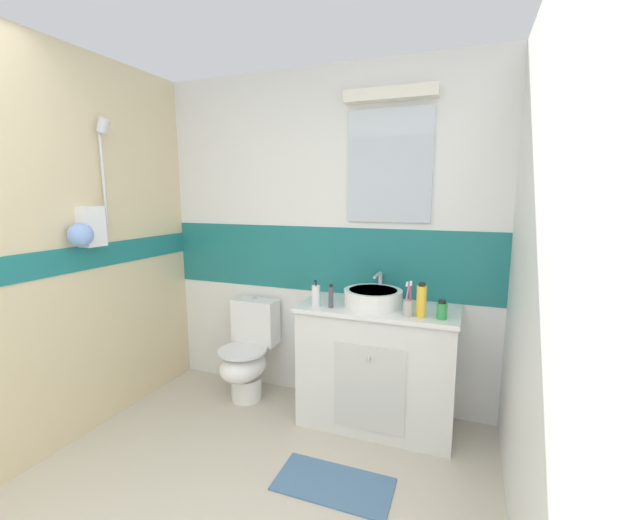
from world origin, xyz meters
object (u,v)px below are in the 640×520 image
Objects in this scene: sink_basin at (373,297)px; lotion_bottle_short at (442,310)px; toothpaste_tube_upright at (331,297)px; shampoo_bottle_tall at (421,301)px; toothbrush_cup at (408,306)px; soap_dispenser at (316,295)px; toilet at (248,353)px.

lotion_bottle_short is at bearing -16.86° from sink_basin.
shampoo_bottle_tall reaches higher than toothpaste_tube_upright.
shampoo_bottle_tall is at bearing -23.32° from sink_basin.
toothbrush_cup reaches higher than lotion_bottle_short.
soap_dispenser is at bearing 172.70° from toothpaste_tube_upright.
sink_basin is at bearing 19.54° from soap_dispenser.
toothbrush_cup is 0.51m from toothpaste_tube_upright.
toothbrush_cup is at bearing -177.98° from shampoo_bottle_tall.
shampoo_bottle_tall is at bearing -177.25° from lotion_bottle_short.
toilet is 0.85m from soap_dispenser.
shampoo_bottle_tall is at bearing 2.02° from toothbrush_cup.
toilet is (-0.99, 0.01, -0.55)m from sink_basin.
toothpaste_tube_upright is 1.36× the size of lotion_bottle_short.
sink_basin is 0.29m from toothpaste_tube_upright.
toilet is at bearing 179.62° from sink_basin.
soap_dispenser is at bearing 178.78° from shampoo_bottle_tall.
toothbrush_cup is at bearing -1.63° from soap_dispenser.
shampoo_bottle_tall is at bearing -1.22° from soap_dispenser.
soap_dispenser is at bearing 178.37° from toothbrush_cup.
shampoo_bottle_tall reaches higher than lotion_bottle_short.
toothbrush_cup reaches higher than toilet.
toothpaste_tube_upright is at bearing -7.30° from soap_dispenser.
toothpaste_tube_upright is 0.70m from lotion_bottle_short.
lotion_bottle_short is (0.20, 0.01, -0.01)m from toothbrush_cup.
toothbrush_cup is at bearing -6.99° from toilet.
toothbrush_cup reaches higher than soap_dispenser.
toilet is at bearing 173.53° from shampoo_bottle_tall.
toilet is 3.63× the size of shampoo_bottle_tall.
toilet is at bearing 173.01° from toothbrush_cup.
lotion_bottle_short is (1.44, -0.14, 0.54)m from toilet.
soap_dispenser is 0.11m from toothpaste_tube_upright.
toilet is 4.37× the size of soap_dispenser.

